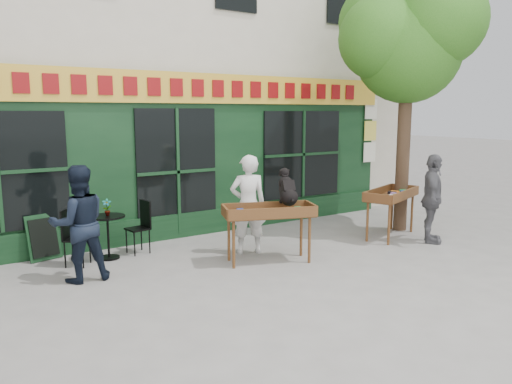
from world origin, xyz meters
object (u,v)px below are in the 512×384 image
Objects in this scene: book_cart_center at (269,215)px; book_cart_right at (391,197)px; woman at (248,204)px; man_right at (432,199)px; dog at (288,186)px; man_left at (79,224)px; bistro_table at (108,228)px.

book_cart_center is 3.07m from book_cart_right.
man_right is at bearing 178.50° from woman.
dog is 0.34× the size of man_left.
book_cart_right is at bearing 21.21° from book_cart_center.
book_cart_right is at bearing 22.36° from dog.
man_left reaches higher than man_right.
man_left is (-5.99, 0.75, 0.06)m from book_cart_right.
book_cart_center is 0.59m from dog.
dog is at bearing 161.63° from book_cart_right.
book_cart_center and book_cart_right have the same top height.
book_cart_center is 2.70× the size of dog.
man_left is at bearing 126.25° from man_right.
book_cart_center is 2.80m from bistro_table.
man_left reaches higher than book_cart_center.
woman is 2.92m from man_left.
bistro_table is (-2.22, 1.69, -0.28)m from book_cart_center.
book_cart_center is at bearing -167.71° from dog.
book_cart_right is 2.13× the size of bistro_table.
man_right is 0.98× the size of man_left.
man_left is at bearing -127.87° from bistro_table.
bistro_table is (-2.22, 1.04, -0.35)m from woman.
book_cart_right is at bearing -170.76° from woman.
book_cart_center is 0.65m from woman.
woman is at bearing -25.24° from bistro_table.
woman reaches higher than bistro_table.
woman is at bearing 110.42° from book_cart_center.
man_right is 6.47m from man_left.
book_cart_right is at bearing 71.49° from man_right.
woman is 1.10× the size of book_cart_right.
man_right is (0.30, -0.75, 0.05)m from book_cart_right.
dog is 0.35× the size of man_right.
book_cart_right is 6.04m from man_left.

